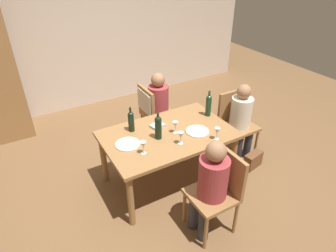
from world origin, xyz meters
TOP-DOWN VIEW (x-y plane):
  - ground_plane at (0.00, 0.00)m, footprint 10.00×10.00m
  - rear_room_partition at (0.00, 2.69)m, footprint 6.40×0.12m
  - dining_table at (0.00, 0.00)m, footprint 1.52×0.97m
  - chair_far_right at (0.22, 0.87)m, footprint 0.46×0.44m
  - chair_near at (0.09, -0.87)m, footprint 0.44×0.44m
  - chair_right_end at (1.14, 0.09)m, footprint 0.44×0.44m
  - person_woman_host at (0.37, 0.87)m, footprint 0.34×0.30m
  - person_man_bearded at (-0.03, -0.87)m, footprint 0.34×0.29m
  - person_man_guest at (1.14, -0.03)m, footprint 0.29×0.33m
  - wine_bottle_tall_green at (0.66, 0.11)m, footprint 0.07×0.07m
  - wine_bottle_dark_red at (-0.14, -0.03)m, footprint 0.08×0.08m
  - wine_bottle_short_olive at (-0.34, 0.27)m, footprint 0.07×0.07m
  - wine_glass_near_left at (-0.42, -0.21)m, footprint 0.07×0.07m
  - wine_glass_centre at (0.01, -0.25)m, footprint 0.07×0.07m
  - wine_glass_near_right at (0.08, -0.03)m, footprint 0.07×0.07m
  - wine_glass_far at (0.42, -0.38)m, footprint 0.07×0.07m
  - dinner_plate_host at (-0.50, 0.02)m, footprint 0.28×0.28m
  - dinner_plate_guest_left at (0.32, -0.15)m, footprint 0.28×0.28m
  - folded_napkin at (-0.04, 0.19)m, footprint 0.18×0.15m
  - handbag at (1.14, -0.35)m, footprint 0.30×0.17m

SIDE VIEW (x-z plane):
  - ground_plane at x=0.00m, z-range 0.00..0.00m
  - handbag at x=1.14m, z-range 0.00..0.22m
  - chair_near at x=0.09m, z-range 0.07..0.99m
  - chair_right_end at x=1.14m, z-range 0.07..0.99m
  - chair_far_right at x=0.22m, z-range 0.13..1.05m
  - person_man_guest at x=1.14m, z-range 0.09..1.18m
  - dining_table at x=0.00m, z-range 0.27..1.00m
  - person_man_bearded at x=-0.03m, z-range 0.09..1.20m
  - person_woman_host at x=0.37m, z-range 0.09..1.20m
  - dinner_plate_host at x=-0.50m, z-range 0.72..0.74m
  - dinner_plate_guest_left at x=0.32m, z-range 0.72..0.74m
  - folded_napkin at x=-0.04m, z-range 0.72..0.75m
  - wine_glass_near_left at x=-0.42m, z-range 0.75..0.90m
  - wine_glass_centre at x=0.01m, z-range 0.75..0.90m
  - wine_glass_near_right at x=0.08m, z-range 0.75..0.90m
  - wine_glass_far at x=0.42m, z-range 0.75..0.90m
  - wine_bottle_short_olive at x=-0.34m, z-range 0.70..1.01m
  - wine_bottle_dark_red at x=-0.14m, z-range 0.71..1.04m
  - wine_bottle_tall_green at x=0.66m, z-range 0.70..1.05m
  - rear_room_partition at x=0.00m, z-range 0.00..2.70m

